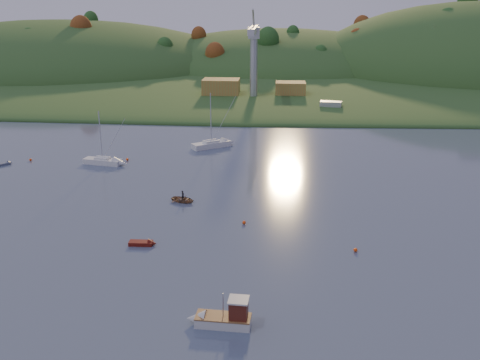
# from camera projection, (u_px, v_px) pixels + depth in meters

# --- Properties ---
(ground) EXTENTS (500.00, 500.00, 0.00)m
(ground) POSITION_uv_depth(u_px,v_px,m) (167.00, 356.00, 46.76)
(ground) COLOR #3A465F
(ground) RESTS_ON ground
(far_shore) EXTENTS (620.00, 220.00, 1.50)m
(far_shore) POSITION_uv_depth(u_px,v_px,m) (260.00, 64.00, 264.31)
(far_shore) COLOR #26451B
(far_shore) RESTS_ON ground
(shore_slope) EXTENTS (640.00, 150.00, 7.00)m
(shore_slope) POSITION_uv_depth(u_px,v_px,m) (254.00, 83.00, 202.83)
(shore_slope) COLOR #26451B
(shore_slope) RESTS_ON ground
(hill_left) EXTENTS (170.00, 140.00, 44.00)m
(hill_left) POSITION_uv_depth(u_px,v_px,m) (59.00, 70.00, 241.97)
(hill_left) COLOR #26451B
(hill_left) RESTS_ON ground
(hill_center) EXTENTS (140.00, 120.00, 36.00)m
(hill_center) POSITION_uv_depth(u_px,v_px,m) (280.00, 69.00, 244.73)
(hill_center) COLOR #26451B
(hill_center) RESTS_ON ground
(hillside_trees) EXTENTS (280.00, 50.00, 32.00)m
(hillside_trees) POSITION_uv_depth(u_px,v_px,m) (256.00, 76.00, 221.75)
(hillside_trees) COLOR #1A4A1C
(hillside_trees) RESTS_ON ground
(wharf) EXTENTS (42.00, 16.00, 2.40)m
(wharf) POSITION_uv_depth(u_px,v_px,m) (264.00, 100.00, 161.44)
(wharf) COLOR slate
(wharf) RESTS_ON ground
(shed_west) EXTENTS (11.00, 8.00, 4.80)m
(shed_west) POSITION_uv_depth(u_px,v_px,m) (221.00, 87.00, 162.12)
(shed_west) COLOR #AA7A38
(shed_west) RESTS_ON wharf
(shed_east) EXTENTS (9.00, 7.00, 4.00)m
(shed_east) POSITION_uv_depth(u_px,v_px,m) (290.00, 89.00, 161.78)
(shed_east) COLOR #AA7A38
(shed_east) RESTS_ON wharf
(dock_crane) EXTENTS (3.20, 28.00, 20.30)m
(dock_crane) POSITION_uv_depth(u_px,v_px,m) (254.00, 47.00, 153.16)
(dock_crane) COLOR #B7B7BC
(dock_crane) RESTS_ON wharf
(fishing_boat) EXTENTS (6.34, 2.33, 3.97)m
(fishing_boat) POSITION_uv_depth(u_px,v_px,m) (219.00, 317.00, 50.96)
(fishing_boat) COLOR silver
(fishing_boat) RESTS_ON ground
(sailboat_near) EXTENTS (8.29, 6.85, 11.60)m
(sailboat_near) POSITION_uv_depth(u_px,v_px,m) (211.00, 144.00, 113.33)
(sailboat_near) COLOR silver
(sailboat_near) RESTS_ON ground
(sailboat_far) EXTENTS (7.67, 3.66, 10.24)m
(sailboat_far) POSITION_uv_depth(u_px,v_px,m) (103.00, 161.00, 101.74)
(sailboat_far) COLOR silver
(sailboat_far) RESTS_ON ground
(canoe) EXTENTS (4.46, 3.82, 0.78)m
(canoe) POSITION_uv_depth(u_px,v_px,m) (183.00, 199.00, 82.64)
(canoe) COLOR #8F6C4F
(canoe) RESTS_ON ground
(paddler) EXTENTS (0.55, 0.67, 1.58)m
(paddler) POSITION_uv_depth(u_px,v_px,m) (183.00, 197.00, 82.51)
(paddler) COLOR black
(paddler) RESTS_ON ground
(red_tender) EXTENTS (3.53, 1.26, 1.20)m
(red_tender) POSITION_uv_depth(u_px,v_px,m) (146.00, 243.00, 68.00)
(red_tender) COLOR #5E140D
(red_tender) RESTS_ON ground
(grey_dinghy) EXTENTS (2.50, 2.62, 0.99)m
(grey_dinghy) POSITION_uv_depth(u_px,v_px,m) (7.00, 163.00, 101.68)
(grey_dinghy) COLOR slate
(grey_dinghy) RESTS_ON ground
(work_vessel) EXTENTS (14.28, 7.40, 3.50)m
(work_vessel) POSITION_uv_depth(u_px,v_px,m) (331.00, 110.00, 146.93)
(work_vessel) COLOR #50596A
(work_vessel) RESTS_ON ground
(buoy_0) EXTENTS (0.50, 0.50, 0.50)m
(buoy_0) POSITION_uv_depth(u_px,v_px,m) (355.00, 250.00, 66.18)
(buoy_0) COLOR #FF480D
(buoy_0) RESTS_ON ground
(buoy_1) EXTENTS (0.50, 0.50, 0.50)m
(buoy_1) POSITION_uv_depth(u_px,v_px,m) (244.00, 222.00, 74.39)
(buoy_1) COLOR #FF480D
(buoy_1) RESTS_ON ground
(buoy_2) EXTENTS (0.50, 0.50, 0.50)m
(buoy_2) POSITION_uv_depth(u_px,v_px,m) (31.00, 160.00, 103.83)
(buoy_2) COLOR #FF480D
(buoy_2) RESTS_ON ground
(buoy_3) EXTENTS (0.50, 0.50, 0.50)m
(buoy_3) POSITION_uv_depth(u_px,v_px,m) (127.00, 159.00, 104.13)
(buoy_3) COLOR #FF480D
(buoy_3) RESTS_ON ground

